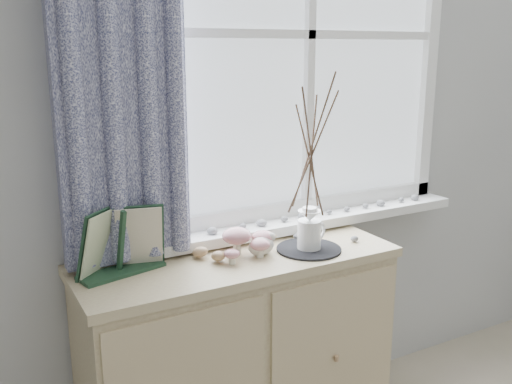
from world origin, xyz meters
TOP-DOWN VIEW (x-y plane):
  - sideboard at (-0.15, 1.75)m, footprint 1.20×0.45m
  - botanical_book at (-0.57, 1.77)m, footprint 0.36×0.21m
  - toadstool_cluster at (-0.11, 1.75)m, footprint 0.23×0.16m
  - wooden_eggs at (-0.26, 1.77)m, footprint 0.09×0.11m
  - songbird_figurine at (-0.07, 1.73)m, footprint 0.16×0.09m
  - crocheted_doily at (0.12, 1.68)m, footprint 0.25×0.25m
  - twig_pitcher at (0.12, 1.68)m, footprint 0.32×0.32m
  - sideboard_pebbles at (0.15, 1.75)m, footprint 0.33×0.23m

SIDE VIEW (x-z plane):
  - sideboard at x=-0.15m, z-range 0.00..0.85m
  - crocheted_doily at x=0.12m, z-range 0.85..0.86m
  - sideboard_pebbles at x=0.15m, z-range 0.85..0.87m
  - wooden_eggs at x=-0.26m, z-range 0.84..0.90m
  - songbird_figurine at x=-0.07m, z-range 0.85..0.93m
  - toadstool_cluster at x=-0.11m, z-range 0.86..0.96m
  - botanical_book at x=-0.57m, z-range 0.85..1.09m
  - twig_pitcher at x=0.12m, z-range 0.90..1.58m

